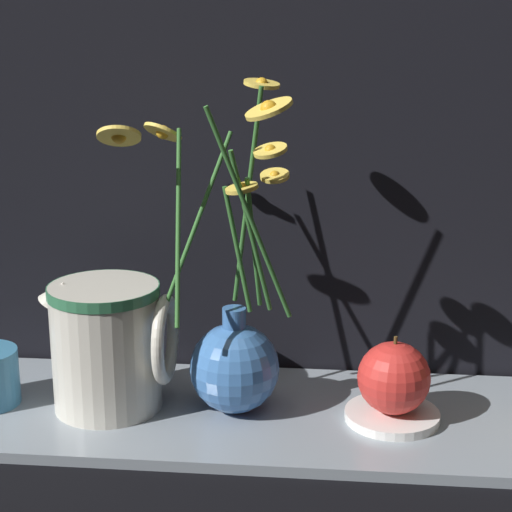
# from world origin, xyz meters

# --- Properties ---
(ground_plane) EXTENTS (6.00, 6.00, 0.00)m
(ground_plane) POSITION_xyz_m (0.00, 0.00, 0.00)
(ground_plane) COLOR black
(shelf) EXTENTS (0.82, 0.25, 0.01)m
(shelf) POSITION_xyz_m (0.00, 0.00, 0.01)
(shelf) COLOR gray
(shelf) RESTS_ON ground_plane
(vase_with_flowers) EXTENTS (0.22, 0.20, 0.37)m
(vase_with_flowers) POSITION_xyz_m (-0.04, -0.00, 0.08)
(vase_with_flowers) COLOR #3F72B7
(vase_with_flowers) RESTS_ON shelf
(ceramic_pitcher) EXTENTS (0.15, 0.12, 0.16)m
(ceramic_pitcher) POSITION_xyz_m (-0.18, -0.01, 0.09)
(ceramic_pitcher) COLOR beige
(ceramic_pitcher) RESTS_ON shelf
(saucer_plate) EXTENTS (0.10, 0.10, 0.01)m
(saucer_plate) POSITION_xyz_m (0.14, -0.01, 0.02)
(saucer_plate) COLOR white
(saucer_plate) RESTS_ON shelf
(orange_fruit) EXTENTS (0.08, 0.08, 0.09)m
(orange_fruit) POSITION_xyz_m (0.14, -0.01, 0.06)
(orange_fruit) COLOR red
(orange_fruit) RESTS_ON saucer_plate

